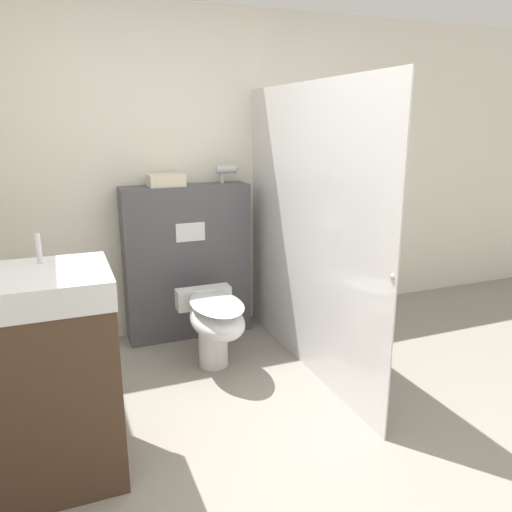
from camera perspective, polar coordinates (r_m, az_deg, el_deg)
name	(u,v)px	position (r m, az deg, el deg)	size (l,w,h in m)	color
ground_plane	(306,474)	(2.65, 5.75, -23.55)	(12.00, 12.00, 0.00)	gray
wall_back	(191,175)	(4.00, -7.45, 9.12)	(8.00, 0.06, 2.50)	silver
partition_panel	(188,262)	(3.93, -7.83, -0.67)	(0.97, 0.25, 1.20)	#4C4C51
shower_glass	(307,232)	(3.31, 5.84, 2.71)	(0.04, 1.92, 1.90)	silver
toilet	(215,321)	(3.43, -4.75, -7.43)	(0.39, 0.67, 0.50)	white
sink_vanity	(52,377)	(2.55, -22.26, -12.71)	(0.58, 0.54, 1.16)	#473323
hair_drier	(227,170)	(3.92, -3.36, 9.78)	(0.18, 0.06, 0.14)	#B7B7BC
folded_towel	(166,180)	(3.77, -10.24, 8.53)	(0.26, 0.19, 0.09)	beige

